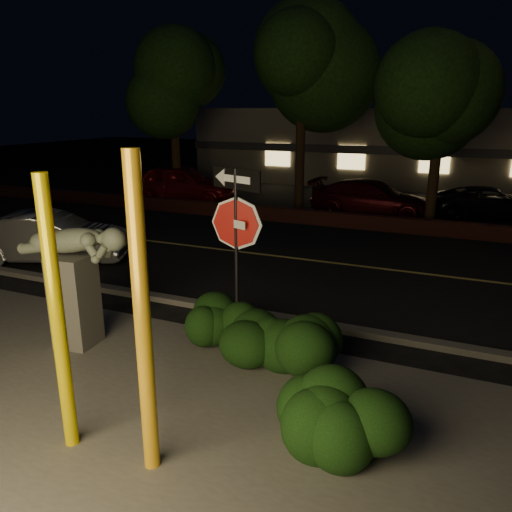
% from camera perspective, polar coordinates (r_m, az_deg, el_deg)
% --- Properties ---
extents(ground, '(90.00, 90.00, 0.00)m').
position_cam_1_polar(ground, '(16.42, 9.61, 2.26)').
color(ground, black).
rests_on(ground, ground).
extents(patio, '(14.00, 6.00, 0.02)m').
position_cam_1_polar(patio, '(7.04, -13.93, -18.30)').
color(patio, '#4C4944').
rests_on(patio, ground).
extents(road, '(80.00, 8.00, 0.01)m').
position_cam_1_polar(road, '(13.62, 6.55, -0.55)').
color(road, black).
rests_on(road, ground).
extents(lane_marking, '(80.00, 0.12, 0.00)m').
position_cam_1_polar(lane_marking, '(13.62, 6.55, -0.49)').
color(lane_marking, tan).
rests_on(lane_marking, road).
extents(curb, '(80.00, 0.25, 0.12)m').
position_cam_1_polar(curb, '(9.97, -0.39, -6.60)').
color(curb, '#4C4944').
rests_on(curb, ground).
extents(brick_wall, '(40.00, 0.35, 0.50)m').
position_cam_1_polar(brick_wall, '(17.60, 10.68, 4.00)').
color(brick_wall, '#491E17').
rests_on(brick_wall, ground).
extents(parking_lot, '(40.00, 12.00, 0.01)m').
position_cam_1_polar(parking_lot, '(23.14, 13.85, 6.15)').
color(parking_lot, black).
rests_on(parking_lot, ground).
extents(building, '(22.00, 10.20, 4.00)m').
position_cam_1_polar(building, '(30.77, 16.74, 12.14)').
color(building, '#655C50').
rests_on(building, ground).
extents(tree_far_a, '(4.60, 4.60, 7.43)m').
position_cam_1_polar(tree_far_a, '(21.93, -9.55, 19.86)').
color(tree_far_a, black).
rests_on(tree_far_a, ground).
extents(tree_far_b, '(5.20, 5.20, 8.41)m').
position_cam_1_polar(tree_far_b, '(19.81, 5.36, 22.46)').
color(tree_far_b, black).
rests_on(tree_far_b, ground).
extents(tree_far_c, '(4.80, 4.80, 7.84)m').
position_cam_1_polar(tree_far_c, '(18.42, 20.90, 20.75)').
color(tree_far_c, black).
rests_on(tree_far_c, ground).
extents(yellow_pole_left, '(0.17, 0.17, 3.34)m').
position_cam_1_polar(yellow_pole_left, '(6.16, -21.74, -6.72)').
color(yellow_pole_left, '#E5C605').
rests_on(yellow_pole_left, ground).
extents(yellow_pole_right, '(0.18, 0.18, 3.61)m').
position_cam_1_polar(yellow_pole_right, '(5.44, -12.82, -7.38)').
color(yellow_pole_right, '#F3AD1B').
rests_on(yellow_pole_right, ground).
extents(signpost, '(0.99, 0.40, 3.08)m').
position_cam_1_polar(signpost, '(8.03, -2.28, 3.66)').
color(signpost, black).
rests_on(signpost, ground).
extents(sculpture, '(2.03, 0.69, 2.17)m').
position_cam_1_polar(sculpture, '(8.91, -20.13, -1.76)').
color(sculpture, '#4C4944').
rests_on(sculpture, ground).
extents(hedge_center, '(1.82, 0.96, 0.92)m').
position_cam_1_polar(hedge_center, '(8.49, -2.28, -7.97)').
color(hedge_center, black).
rests_on(hedge_center, ground).
extents(hedge_right, '(1.94, 1.20, 1.20)m').
position_cam_1_polar(hedge_right, '(7.83, 2.60, -9.02)').
color(hedge_right, black).
rests_on(hedge_right, ground).
extents(hedge_far_right, '(1.69, 1.14, 1.12)m').
position_cam_1_polar(hedge_far_right, '(6.23, 9.19, -16.95)').
color(hedge_far_right, black).
rests_on(hedge_far_right, ground).
extents(silver_sedan, '(4.32, 2.90, 1.35)m').
position_cam_1_polar(silver_sedan, '(14.39, -22.57, 1.96)').
color(silver_sedan, '#9E9EA2').
rests_on(silver_sedan, ground).
extents(parked_car_red, '(5.21, 2.92, 1.67)m').
position_cam_1_polar(parked_car_red, '(22.21, -8.63, 8.19)').
color(parked_car_red, maroon).
rests_on(parked_car_red, ground).
extents(parked_car_darkred, '(4.75, 2.03, 1.36)m').
position_cam_1_polar(parked_car_darkred, '(19.67, 13.11, 6.43)').
color(parked_car_darkred, '#39050C').
rests_on(parked_car_darkred, ground).
extents(parked_car_dark, '(4.56, 2.85, 1.17)m').
position_cam_1_polar(parked_car_dark, '(20.67, 25.22, 5.50)').
color(parked_car_dark, black).
rests_on(parked_car_dark, ground).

